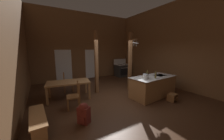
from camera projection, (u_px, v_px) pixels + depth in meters
ground_plane at (120, 99)px, 5.22m from camera, size 7.63×9.39×0.10m
wall_back at (86, 46)px, 8.55m from camera, size 7.63×0.14×4.55m
wall_left at (7, 41)px, 3.10m from camera, size 0.14×9.39×4.55m
wall_right at (174, 46)px, 6.56m from camera, size 0.14×9.39×4.55m
glazed_door_back_left at (64, 66)px, 7.93m from camera, size 1.00×0.01×2.05m
glazed_panel_back_right at (91, 64)px, 8.86m from camera, size 0.84×0.01×2.05m
kitchen_island at (153, 86)px, 5.40m from camera, size 2.23×1.14×0.90m
stove_range at (122, 70)px, 9.48m from camera, size 1.16×0.85×1.32m
support_post_with_pot_rack at (130, 60)px, 6.08m from camera, size 0.57×0.24×2.90m
support_post_center at (96, 63)px, 5.67m from camera, size 0.14×0.14×2.90m
step_stool at (172, 97)px, 4.90m from camera, size 0.40×0.33×0.30m
dining_table at (69, 84)px, 5.10m from camera, size 1.81×1.14×0.74m
ladderback_chair_near_window at (75, 96)px, 4.29m from camera, size 0.50×0.50×0.95m
ladderback_chair_by_post at (67, 83)px, 5.98m from camera, size 0.49×0.49×0.95m
bench_along_left_wall at (38, 120)px, 3.08m from camera, size 0.45×1.32×0.44m
backpack at (84, 113)px, 3.41m from camera, size 0.39×0.39×0.60m
stockpot_on_counter at (146, 76)px, 4.86m from camera, size 0.30×0.23×0.20m
mixing_bowl_on_counter at (144, 76)px, 5.19m from camera, size 0.22×0.22×0.08m
bottle_tall_on_counter at (147, 75)px, 5.01m from camera, size 0.08×0.08×0.34m
bottle_short_on_counter at (156, 75)px, 4.96m from camera, size 0.08×0.08×0.30m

